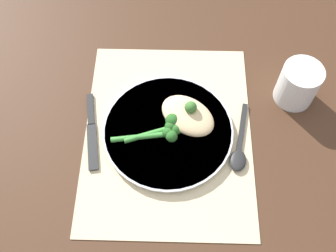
# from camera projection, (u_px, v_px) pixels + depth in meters

# --- Properties ---
(ground_plane) EXTENTS (3.00, 3.00, 0.00)m
(ground_plane) POSITION_uv_depth(u_px,v_px,m) (168.00, 134.00, 0.84)
(ground_plane) COLOR #422819
(placemat) EXTENTS (0.46, 0.35, 0.00)m
(placemat) POSITION_uv_depth(u_px,v_px,m) (168.00, 133.00, 0.84)
(placemat) COLOR beige
(placemat) RESTS_ON ground_plane
(plate) EXTENTS (0.28, 0.28, 0.01)m
(plate) POSITION_uv_depth(u_px,v_px,m) (168.00, 131.00, 0.83)
(plate) COLOR silver
(plate) RESTS_ON placemat
(chicken_fillet) EXTENTS (0.14, 0.15, 0.03)m
(chicken_fillet) POSITION_uv_depth(u_px,v_px,m) (188.00, 116.00, 0.82)
(chicken_fillet) COLOR #DBBC89
(chicken_fillet) RESTS_ON plate
(pesto_dollop_primary) EXTENTS (0.03, 0.03, 0.03)m
(pesto_dollop_primary) POSITION_uv_depth(u_px,v_px,m) (191.00, 107.00, 0.81)
(pesto_dollop_primary) COLOR #3D702D
(pesto_dollop_primary) RESTS_ON chicken_fillet
(broccoli_stalk_front) EXTENTS (0.07, 0.12, 0.03)m
(broccoli_stalk_front) POSITION_uv_depth(u_px,v_px,m) (169.00, 126.00, 0.82)
(broccoli_stalk_front) COLOR #3D8E38
(broccoli_stalk_front) RESTS_ON plate
(broccoli_stalk_rear) EXTENTS (0.03, 0.14, 0.03)m
(broccoli_stalk_rear) POSITION_uv_depth(u_px,v_px,m) (159.00, 136.00, 0.81)
(broccoli_stalk_rear) COLOR #3D8E38
(broccoli_stalk_rear) RESTS_ON plate
(knife) EXTENTS (0.19, 0.05, 0.01)m
(knife) POSITION_uv_depth(u_px,v_px,m) (92.00, 129.00, 0.84)
(knife) COLOR black
(knife) RESTS_ON placemat
(spoon) EXTENTS (0.17, 0.05, 0.01)m
(spoon) POSITION_uv_depth(u_px,v_px,m) (239.00, 153.00, 0.81)
(spoon) COLOR black
(spoon) RESTS_ON placemat
(water_glass) EXTENTS (0.09, 0.09, 0.09)m
(water_glass) POSITION_uv_depth(u_px,v_px,m) (298.00, 84.00, 0.85)
(water_glass) COLOR white
(water_glass) RESTS_ON ground_plane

